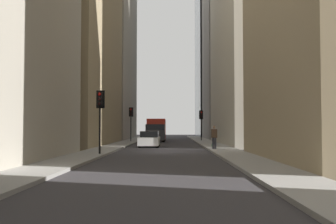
{
  "coord_description": "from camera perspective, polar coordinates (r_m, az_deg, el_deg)",
  "views": [
    {
      "loc": [
        -28.35,
        -0.72,
        1.73
      ],
      "look_at": [
        17.14,
        -0.12,
        3.61
      ],
      "focal_mm": 40.69,
      "sensor_mm": 36.0,
      "label": 1
    }
  ],
  "objects": [
    {
      "name": "traffic_light_far_junction",
      "position": [
        45.3,
        -5.58,
        -0.64
      ],
      "size": [
        0.43,
        0.52,
        4.01
      ],
      "color": "black",
      "rests_on": "sidewalk_right"
    },
    {
      "name": "pedestrian",
      "position": [
        28.99,
        6.93,
        -3.62
      ],
      "size": [
        0.26,
        0.44,
        1.74
      ],
      "color": "#33333D",
      "rests_on": "sidewalk_left"
    },
    {
      "name": "traffic_light_foreground",
      "position": [
        23.68,
        -10.16,
        0.74
      ],
      "size": [
        0.43,
        0.52,
        3.89
      ],
      "color": "black",
      "rests_on": "sidewalk_right"
    },
    {
      "name": "sidewalk_left",
      "position": [
        28.65,
        8.37,
        -5.66
      ],
      "size": [
        90.0,
        2.2,
        0.14
      ],
      "primitive_type": "cube",
      "color": "gray",
      "rests_on": "ground_plane"
    },
    {
      "name": "traffic_light_midblock",
      "position": [
        48.08,
        5.01,
        -0.95
      ],
      "size": [
        0.43,
        0.52,
        3.77
      ],
      "color": "black",
      "rests_on": "sidewalk_left"
    },
    {
      "name": "sidewalk_right",
      "position": [
        28.87,
        -9.71,
        -5.63
      ],
      "size": [
        90.0,
        2.2,
        0.14
      ],
      "primitive_type": "cube",
      "color": "gray",
      "rests_on": "ground_plane"
    },
    {
      "name": "delivery_truck",
      "position": [
        48.03,
        -1.78,
        -2.69
      ],
      "size": [
        6.46,
        2.25,
        2.84
      ],
      "color": "red",
      "rests_on": "ground_plane"
    },
    {
      "name": "discarded_bottle",
      "position": [
        32.19,
        6.6,
        -4.99
      ],
      "size": [
        0.07,
        0.07,
        0.27
      ],
      "color": "#236033",
      "rests_on": "sidewalk_left"
    },
    {
      "name": "building_left_far",
      "position": [
        61.52,
        10.16,
        11.08
      ],
      "size": [
        16.25,
        10.5,
        31.97
      ],
      "color": "gray",
      "rests_on": "ground_plane"
    },
    {
      "name": "building_right_far",
      "position": [
        59.6,
        -10.39,
        10.42
      ],
      "size": [
        17.98,
        10.0,
        29.76
      ],
      "color": "#A8A091",
      "rests_on": "ground_plane"
    },
    {
      "name": "building_right_midfar",
      "position": [
        40.06,
        -15.94,
        10.38
      ],
      "size": [
        18.51,
        10.5,
        20.99
      ],
      "color": "#9E8966",
      "rests_on": "ground_plane"
    },
    {
      "name": "sedan_white",
      "position": [
        34.35,
        -2.8,
        -4.14
      ],
      "size": [
        4.3,
        1.78,
        1.42
      ],
      "color": "silver",
      "rests_on": "ground_plane"
    },
    {
      "name": "ground_plane",
      "position": [
        28.41,
        -0.71,
        -5.86
      ],
      "size": [
        135.0,
        135.0,
        0.0
      ],
      "primitive_type": "plane",
      "color": "#302D30"
    },
    {
      "name": "building_left_midfar",
      "position": [
        42.79,
        14.59,
        15.2
      ],
      "size": [
        19.0,
        10.0,
        29.18
      ],
      "color": "beige",
      "rests_on": "ground_plane"
    }
  ]
}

